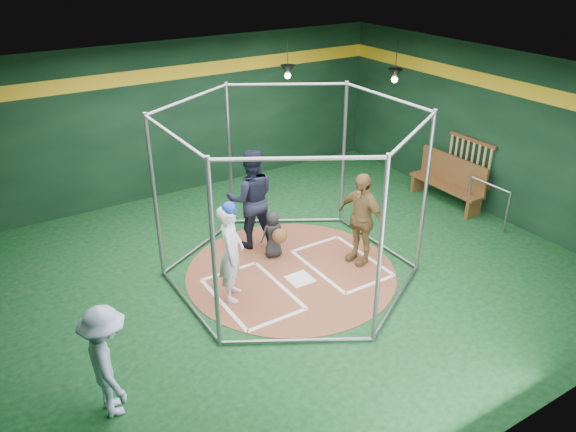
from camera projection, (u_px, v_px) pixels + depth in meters
room_shell at (291, 183)px, 9.42m from camera, size 10.10×9.10×3.53m
clay_disc at (291, 272)px, 10.19m from camera, size 3.80×3.80×0.01m
home_plate at (300, 279)px, 9.96m from camera, size 0.43×0.43×0.01m
batter_box_left at (252, 294)px, 9.55m from camera, size 1.17×1.77×0.01m
batter_box_right at (341, 263)px, 10.45m from camera, size 1.17×1.77×0.01m
batting_cage at (291, 197)px, 9.53m from camera, size 4.05×4.67×3.00m
bat_rack at (469, 160)px, 12.38m from camera, size 0.07×1.25×0.98m
pendant_lamp_near at (288, 70)px, 12.75m from camera, size 0.34×0.34×0.90m
pendant_lamp_far at (395, 74)px, 12.39m from camera, size 0.34×0.34×0.90m
batter_figure at (231, 251)px, 9.11m from camera, size 0.68×0.74×1.76m
visitor_leopard at (361, 218)px, 10.16m from camera, size 0.61×1.09×1.76m
catcher_figure at (274, 234)px, 10.47m from camera, size 0.48×0.56×0.92m
umpire at (251, 199)px, 10.68m from camera, size 1.16×1.04×1.97m
bystander_blue at (107, 362)px, 6.90m from camera, size 0.61×1.02×1.57m
dugout_bench at (449, 180)px, 12.64m from camera, size 0.44×1.88×1.09m
steel_railing at (489, 197)px, 11.69m from camera, size 0.05×1.05×0.90m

